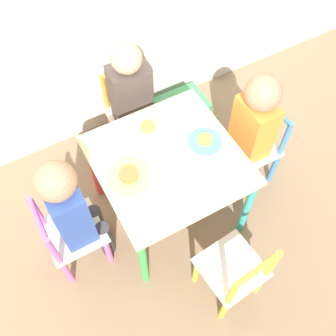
% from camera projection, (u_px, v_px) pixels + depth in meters
% --- Properties ---
extents(ground_plane, '(6.00, 6.00, 0.00)m').
position_uv_depth(ground_plane, '(168.00, 209.00, 2.17)').
color(ground_plane, '#7F664C').
extents(kids_table, '(0.63, 0.63, 0.50)m').
position_uv_depth(kids_table, '(168.00, 167.00, 1.81)').
color(kids_table, beige).
rests_on(kids_table, ground_plane).
extents(chair_pink, '(0.26, 0.26, 0.51)m').
position_uv_depth(chair_pink, '(70.00, 235.00, 1.82)').
color(chair_pink, silver).
rests_on(chair_pink, ground_plane).
extents(chair_blue, '(0.26, 0.26, 0.51)m').
position_uv_depth(chair_blue, '(254.00, 147.00, 2.10)').
color(chair_blue, silver).
rests_on(chair_blue, ground_plane).
extents(chair_orange, '(0.28, 0.28, 0.51)m').
position_uv_depth(chair_orange, '(131.00, 114.00, 2.22)').
color(chair_orange, silver).
rests_on(chair_orange, ground_plane).
extents(chair_yellow, '(0.28, 0.28, 0.51)m').
position_uv_depth(chair_yellow, '(235.00, 273.00, 1.73)').
color(chair_yellow, silver).
rests_on(chair_yellow, ground_plane).
extents(child_left, '(0.22, 0.20, 0.78)m').
position_uv_depth(child_left, '(72.00, 208.00, 1.66)').
color(child_left, '#38383D').
rests_on(child_left, ground_plane).
extents(child_right, '(0.22, 0.20, 0.76)m').
position_uv_depth(child_right, '(252.00, 126.00, 1.91)').
color(child_right, '#4C608E').
rests_on(child_right, ground_plane).
extents(child_back, '(0.21, 0.22, 0.76)m').
position_uv_depth(child_back, '(132.00, 96.00, 2.02)').
color(child_back, '#38383D').
rests_on(child_back, ground_plane).
extents(plate_left, '(0.19, 0.19, 0.03)m').
position_uv_depth(plate_left, '(129.00, 176.00, 1.69)').
color(plate_left, '#EADB66').
rests_on(plate_left, kids_table).
extents(plate_right, '(0.16, 0.16, 0.03)m').
position_uv_depth(plate_right, '(205.00, 141.00, 1.79)').
color(plate_right, '#4C9EE0').
rests_on(plate_right, kids_table).
extents(plate_back, '(0.16, 0.16, 0.03)m').
position_uv_depth(plate_back, '(148.00, 128.00, 1.83)').
color(plate_back, white).
rests_on(plate_back, kids_table).
extents(storage_bin, '(0.34, 0.23, 0.11)m').
position_uv_depth(storage_bin, '(179.00, 109.00, 2.49)').
color(storage_bin, '#3D8E56').
rests_on(storage_bin, ground_plane).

